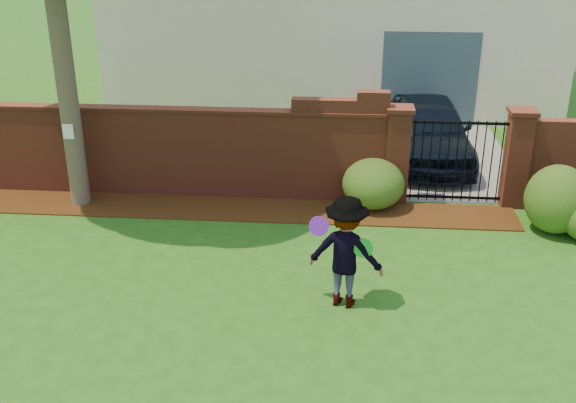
# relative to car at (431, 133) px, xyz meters

# --- Properties ---
(ground) EXTENTS (80.00, 80.00, 0.01)m
(ground) POSITION_rel_car_xyz_m (-3.28, -6.20, -0.70)
(ground) COLOR #255A16
(ground) RESTS_ON ground
(mulch_bed) EXTENTS (11.10, 1.08, 0.03)m
(mulch_bed) POSITION_rel_car_xyz_m (-4.23, -2.86, -0.68)
(mulch_bed) COLOR #371D0A
(mulch_bed) RESTS_ON ground
(brick_wall) EXTENTS (8.70, 0.31, 2.16)m
(brick_wall) POSITION_rel_car_xyz_m (-5.29, -2.20, 0.24)
(brick_wall) COLOR maroon
(brick_wall) RESTS_ON ground
(pillar_left) EXTENTS (0.50, 0.50, 1.88)m
(pillar_left) POSITION_rel_car_xyz_m (-0.88, -2.20, 0.26)
(pillar_left) COLOR maroon
(pillar_left) RESTS_ON ground
(pillar_right) EXTENTS (0.50, 0.50, 1.88)m
(pillar_right) POSITION_rel_car_xyz_m (1.32, -2.20, 0.26)
(pillar_right) COLOR maroon
(pillar_right) RESTS_ON ground
(iron_gate) EXTENTS (1.78, 0.03, 1.60)m
(iron_gate) POSITION_rel_car_xyz_m (0.22, -2.20, 0.16)
(iron_gate) COLOR black
(iron_gate) RESTS_ON ground
(driveway) EXTENTS (3.20, 8.00, 0.01)m
(driveway) POSITION_rel_car_xyz_m (0.22, 1.80, -0.69)
(driveway) COLOR gray
(driveway) RESTS_ON ground
(car) EXTENTS (1.82, 4.13, 1.38)m
(car) POSITION_rel_car_xyz_m (0.00, 0.00, 0.00)
(car) COLOR black
(car) RESTS_ON ground
(paper_notice) EXTENTS (0.20, 0.01, 0.28)m
(paper_notice) POSITION_rel_car_xyz_m (-6.88, -2.99, 0.81)
(paper_notice) COLOR white
(paper_notice) RESTS_ON tree
(shrub_left) EXTENTS (1.16, 1.16, 0.95)m
(shrub_left) POSITION_rel_car_xyz_m (-1.32, -2.53, -0.21)
(shrub_left) COLOR #245018
(shrub_left) RESTS_ON ground
(shrub_middle) EXTENTS (1.11, 1.11, 1.22)m
(shrub_middle) POSITION_rel_car_xyz_m (1.80, -3.31, -0.08)
(shrub_middle) COLOR #245018
(shrub_middle) RESTS_ON ground
(man) EXTENTS (1.19, 0.86, 1.66)m
(man) POSITION_rel_car_xyz_m (-1.84, -6.02, 0.14)
(man) COLOR gray
(man) RESTS_ON ground
(frisbee_purple) EXTENTS (0.28, 0.13, 0.27)m
(frisbee_purple) POSITION_rel_car_xyz_m (-2.21, -6.21, 0.63)
(frisbee_purple) COLOR purple
(frisbee_purple) RESTS_ON man
(frisbee_green) EXTENTS (0.28, 0.09, 0.27)m
(frisbee_green) POSITION_rel_car_xyz_m (-1.60, -6.14, 0.29)
(frisbee_green) COLOR green
(frisbee_green) RESTS_ON man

